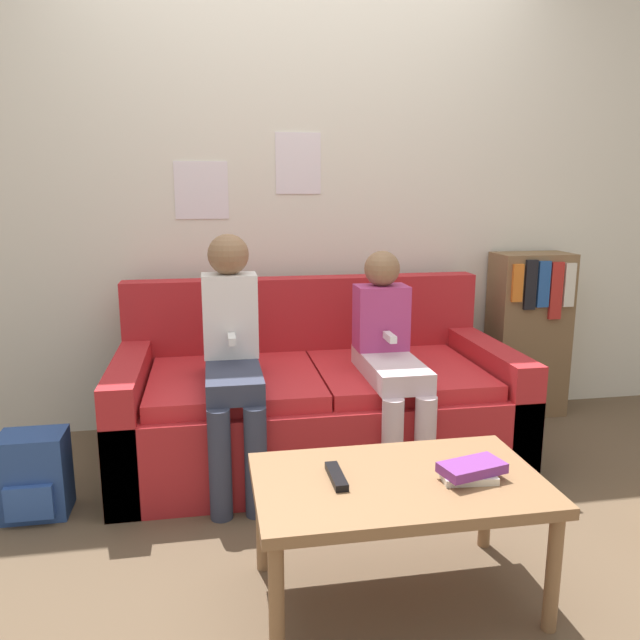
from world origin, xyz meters
TOP-DOWN VIEW (x-y plane):
  - ground_plane at (0.00, 0.00)m, footprint 10.00×10.00m
  - wall_back at (-0.00, 1.13)m, footprint 8.00×0.06m
  - couch at (0.00, 0.58)m, footprint 1.84×0.92m
  - coffee_table at (0.07, -0.54)m, footprint 0.89×0.53m
  - person_left at (-0.40, 0.37)m, footprint 0.24×0.61m
  - person_right at (0.30, 0.36)m, footprint 0.24×0.61m
  - tv_remote at (-0.12, -0.51)m, footprint 0.04×0.17m
  - book_stack at (0.29, -0.58)m, footprint 0.22×0.15m
  - bookshelf at (1.30, 0.96)m, footprint 0.42×0.26m
  - backpack at (-1.19, 0.21)m, footprint 0.25×0.22m

SIDE VIEW (x-z plane):
  - ground_plane at x=0.00m, z-range 0.00..0.00m
  - backpack at x=-1.19m, z-range 0.00..0.34m
  - couch at x=0.00m, z-range -0.14..0.69m
  - coffee_table at x=0.07m, z-range 0.16..0.57m
  - tv_remote at x=-0.12m, z-range 0.41..0.43m
  - book_stack at x=0.29m, z-range 0.41..0.47m
  - bookshelf at x=1.30m, z-range 0.01..0.94m
  - person_right at x=0.30m, z-range 0.06..1.06m
  - person_left at x=-0.40m, z-range 0.06..1.15m
  - wall_back at x=0.00m, z-range 0.00..2.60m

